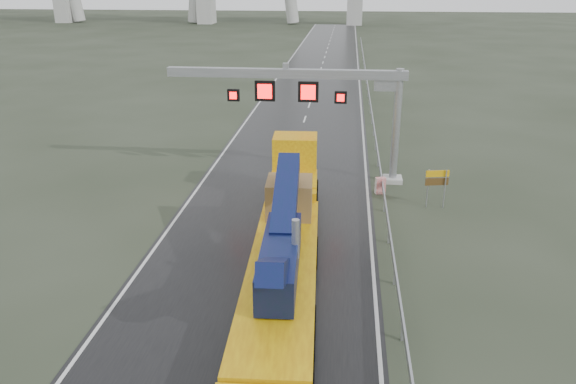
# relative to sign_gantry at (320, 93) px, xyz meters

# --- Properties ---
(ground) EXTENTS (400.00, 400.00, 0.00)m
(ground) POSITION_rel_sign_gantry_xyz_m (-2.10, -17.99, -5.61)
(ground) COLOR #2A3122
(ground) RESTS_ON ground
(road) EXTENTS (11.00, 200.00, 0.02)m
(road) POSITION_rel_sign_gantry_xyz_m (-2.10, 22.01, -5.60)
(road) COLOR black
(road) RESTS_ON ground
(guardrail) EXTENTS (0.20, 140.00, 1.40)m
(guardrail) POSITION_rel_sign_gantry_xyz_m (4.00, 12.01, -4.91)
(guardrail) COLOR #92949A
(guardrail) RESTS_ON ground
(sign_gantry) EXTENTS (14.90, 1.20, 7.42)m
(sign_gantry) POSITION_rel_sign_gantry_xyz_m (0.00, 0.00, 0.00)
(sign_gantry) COLOR #B5B5B0
(sign_gantry) RESTS_ON ground
(heavy_haul_truck) EXTENTS (3.64, 19.39, 4.53)m
(heavy_haul_truck) POSITION_rel_sign_gantry_xyz_m (-0.92, -10.01, -3.86)
(heavy_haul_truck) COLOR yellow
(heavy_haul_truck) RESTS_ON ground
(exit_sign_pair) EXTENTS (1.32, 0.31, 2.28)m
(exit_sign_pair) POSITION_rel_sign_gantry_xyz_m (6.90, -4.10, -4.01)
(exit_sign_pair) COLOR gray
(exit_sign_pair) RESTS_ON ground
(striped_barrier) EXTENTS (0.66, 0.48, 1.01)m
(striped_barrier) POSITION_rel_sign_gantry_xyz_m (3.90, -2.18, -5.11)
(striped_barrier) COLOR red
(striped_barrier) RESTS_ON ground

